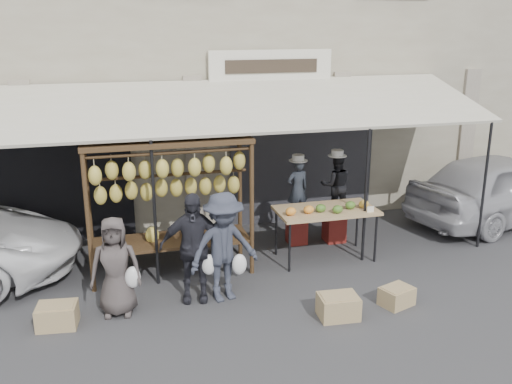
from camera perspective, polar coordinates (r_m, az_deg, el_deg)
The scene contains 16 objects.
ground_plane at distance 8.35m, azimuth -1.92°, elevation -11.63°, with size 90.00×90.00×0.00m, color #2D2D30.
shophouse at distance 13.76m, azimuth -8.56°, elevation 15.22°, with size 24.00×6.15×7.30m.
awning at distance 9.68m, azimuth -5.17°, elevation 8.39°, with size 10.00×2.35×2.92m.
banana_rack at distance 9.01m, azimuth -8.70°, elevation 1.12°, with size 2.60×0.90×2.24m.
produce_table at distance 9.75m, azimuth 7.07°, elevation -1.92°, with size 1.70×0.90×1.04m.
vendor_left at distance 10.35m, azimuth 4.18°, elevation 0.25°, with size 0.42×0.27×1.14m, color #252A32.
vendor_right at distance 10.52m, azimuth 8.00°, elevation 0.67°, with size 0.57×0.44×1.17m, color black.
customer_left at distance 8.16m, azimuth -13.87°, elevation -7.25°, with size 0.70×0.45×1.43m, color #443C3B.
customer_mid at distance 8.33m, azimuth -6.35°, elevation -5.53°, with size 0.97×0.40×1.65m, color #24242B.
customer_right at distance 8.31m, azimuth -3.25°, elevation -5.53°, with size 1.06×0.61×1.65m, color #313542.
stool_left at distance 10.61m, azimuth 4.08°, elevation -3.91°, with size 0.33×0.33×0.47m, color maroon.
stool_right at distance 10.77m, azimuth 7.83°, elevation -3.61°, with size 0.36×0.36×0.50m, color maroon.
crate_near_a at distance 8.15m, azimuth 8.23°, elevation -11.27°, with size 0.54×0.41×0.32m, color tan.
crate_near_b at distance 8.65m, azimuth 13.89°, elevation -10.09°, with size 0.45×0.34×0.27m, color tan.
crate_far at distance 8.30m, azimuth -19.26°, elevation -11.60°, with size 0.52×0.40×0.31m, color tan.
sedan at distance 12.67m, azimuth 23.47°, elevation 0.45°, with size 1.69×4.21×1.43m, color #AFAFB5.
Camera 1 is at (-1.66, -7.16, 3.96)m, focal length 40.00 mm.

